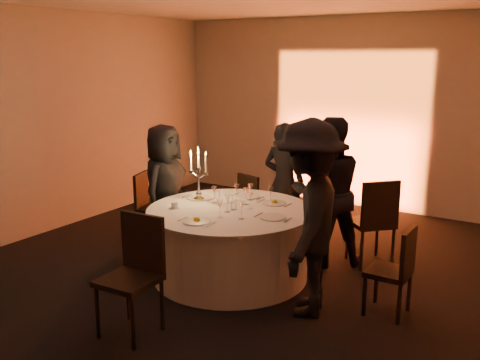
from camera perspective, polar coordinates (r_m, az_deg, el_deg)
The scene contains 33 objects.
floor at distance 6.01m, azimuth -1.02°, elevation -10.17°, with size 7.00×7.00×0.00m, color black.
wall_back at distance 8.72m, azimuth 11.58°, elevation 7.06°, with size 7.00×7.00×0.00m, color #A29E97.
wall_left at distance 7.63m, azimuth -20.48°, elevation 5.69°, with size 7.00×7.00×0.00m, color #A29E97.
uplighter_fixture at distance 8.71m, azimuth 10.45°, elevation -2.62°, with size 0.25×0.12×0.10m, color black.
banquet_table at distance 5.87m, azimuth -1.03°, elevation -6.72°, with size 1.80×1.80×0.77m.
chair_left at distance 7.08m, azimuth -9.67°, elevation -2.41°, with size 0.50×0.50×0.90m.
chair_back_left at distance 7.04m, azimuth 1.48°, elevation -2.43°, with size 0.48×0.48×0.88m.
chair_back_right at distance 6.27m, azimuth 14.16°, elevation -3.90°, with size 0.64×0.64×1.03m.
chair_right at distance 5.18m, azimuth 16.34°, elevation -8.90°, with size 0.39×0.38×0.86m.
chair_front at distance 4.77m, azimuth -11.13°, elevation -9.12°, with size 0.47×0.47×1.04m.
guest_left at distance 6.55m, azimuth -8.08°, elevation -0.99°, with size 0.78×0.51×1.59m, color black.
guest_back_left at distance 6.88m, azimuth 4.71°, elevation -0.33°, with size 0.57×0.38×1.57m, color black.
guest_back_right at distance 6.18m, azimuth 9.38°, elevation -1.27°, with size 0.84×0.65×1.72m, color black.
guest_right at distance 4.95m, azimuth 7.31°, elevation -4.09°, with size 1.19×0.68×1.84m, color black.
plate_left at distance 6.19m, azimuth -4.41°, elevation -1.80°, with size 0.36×0.28×0.08m.
plate_back_left at distance 6.24m, azimuth 0.81°, elevation -1.75°, with size 0.36×0.28×0.01m.
plate_back_right at distance 5.96m, azimuth 3.69°, elevation -2.37°, with size 0.36×0.27×0.08m.
plate_right at distance 5.44m, azimuth 3.54°, elevation -3.99°, with size 0.36×0.27×0.01m.
plate_front at distance 5.32m, azimuth -4.62°, elevation -4.31°, with size 0.36×0.28×0.08m.
coffee_cup at distance 5.82m, azimuth -6.99°, elevation -2.71°, with size 0.11×0.11×0.07m.
candelabra at distance 6.07m, azimuth -4.43°, elevation -0.16°, with size 0.26×0.12×0.62m.
wine_glass_a at distance 5.60m, azimuth -1.35°, elevation -2.09°, with size 0.07×0.07×0.19m.
wine_glass_b at distance 6.06m, azimuth 1.13°, elevation -0.91°, with size 0.07×0.07×0.19m.
wine_glass_c at distance 5.93m, azimuth 3.28°, elevation -1.23°, with size 0.07×0.07×0.19m.
wine_glass_d at distance 5.36m, azimuth 0.17°, elevation -2.76°, with size 0.07×0.07×0.19m.
wine_glass_e at distance 5.71m, azimuth 1.07°, elevation -1.79°, with size 0.07×0.07×0.19m.
wine_glass_f at distance 5.96m, azimuth -2.77°, elevation -1.17°, with size 0.07×0.07×0.19m.
wine_glass_g at distance 5.88m, azimuth 0.67°, elevation -1.35°, with size 0.07×0.07×0.19m.
wine_glass_h at distance 5.41m, azimuth -2.15°, elevation -2.65°, with size 0.07×0.07×0.19m.
wine_glass_i at distance 6.05m, azimuth -0.37°, elevation -0.93°, with size 0.07×0.07×0.19m.
tumbler_a at distance 5.71m, azimuth -0.68°, elevation -2.74°, with size 0.07×0.07×0.09m, color silver.
tumbler_b at distance 5.96m, azimuth -1.02°, elevation -2.06°, with size 0.07×0.07×0.09m, color silver.
tumbler_c at distance 6.17m, azimuth -2.44°, elevation -1.54°, with size 0.07×0.07×0.09m, color silver.
Camera 1 is at (2.99, -4.64, 2.37)m, focal length 40.00 mm.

